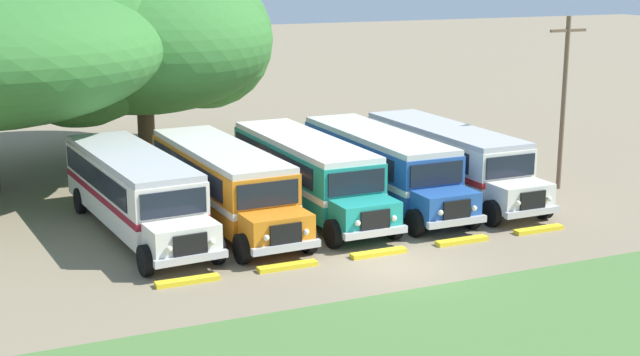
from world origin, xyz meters
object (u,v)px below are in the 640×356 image
at_px(parked_bus_slot_3, 381,163).
at_px(parked_bus_slot_4, 448,157).
at_px(parked_bus_slot_1, 223,180).
at_px(broad_shade_tree, 144,37).
at_px(parked_bus_slot_2, 307,170).
at_px(utility_pole, 564,98).
at_px(parked_bus_slot_0, 134,188).

distance_m(parked_bus_slot_3, parked_bus_slot_4, 3.17).
bearing_deg(parked_bus_slot_3, parked_bus_slot_1, -88.25).
bearing_deg(parked_bus_slot_4, broad_shade_tree, -144.06).
xyz_separation_m(parked_bus_slot_2, parked_bus_slot_4, (6.45, -0.09, 0.00)).
bearing_deg(parked_bus_slot_4, utility_pole, 73.89).
bearing_deg(parked_bus_slot_0, broad_shade_tree, 159.87).
relative_size(parked_bus_slot_1, parked_bus_slot_2, 1.00).
bearing_deg(parked_bus_slot_1, broad_shade_tree, 176.33).
xyz_separation_m(parked_bus_slot_1, broad_shade_tree, (0.30, 13.13, 4.35)).
bearing_deg(utility_pole, parked_bus_slot_3, 170.19).
distance_m(parked_bus_slot_3, utility_pole, 8.47).
bearing_deg(utility_pole, parked_bus_slot_0, 175.86).
distance_m(parked_bus_slot_1, parked_bus_slot_4, 9.99).
xyz_separation_m(parked_bus_slot_1, utility_pole, (14.83, -1.16, 2.37)).
xyz_separation_m(parked_bus_slot_2, parked_bus_slot_3, (3.28, -0.03, 0.00)).
xyz_separation_m(parked_bus_slot_1, parked_bus_slot_2, (3.54, 0.26, 0.00)).
bearing_deg(utility_pole, parked_bus_slot_2, 172.86).
bearing_deg(utility_pole, parked_bus_slot_1, 175.53).
bearing_deg(broad_shade_tree, parked_bus_slot_0, -105.63).
bearing_deg(parked_bus_slot_4, parked_bus_slot_3, -91.91).
distance_m(parked_bus_slot_1, utility_pole, 15.06).
xyz_separation_m(parked_bus_slot_0, utility_pole, (18.15, -1.31, 2.37)).
xyz_separation_m(parked_bus_slot_2, broad_shade_tree, (-3.24, 12.87, 4.35)).
height_order(parked_bus_slot_0, utility_pole, utility_pole).
xyz_separation_m(parked_bus_slot_0, parked_bus_slot_3, (10.14, 0.07, 0.00)).
bearing_deg(parked_bus_slot_3, parked_bus_slot_0, -89.75).
distance_m(parked_bus_slot_0, parked_bus_slot_4, 13.31).
bearing_deg(parked_bus_slot_1, parked_bus_slot_4, 88.60).
xyz_separation_m(parked_bus_slot_1, parked_bus_slot_4, (9.98, 0.17, 0.00)).
height_order(parked_bus_slot_0, parked_bus_slot_1, same).
relative_size(parked_bus_slot_1, utility_pole, 1.47).
distance_m(parked_bus_slot_0, parked_bus_slot_1, 3.33).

